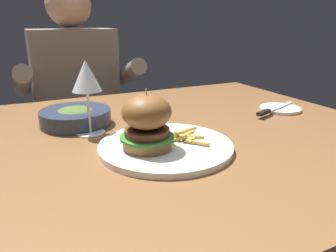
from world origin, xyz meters
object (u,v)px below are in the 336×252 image
object	(u,v)px
burger_sandwich	(146,122)
main_plate	(166,146)
diner_person	(79,121)
bread_plate	(280,109)
table_knife	(273,109)
soup_bowl	(76,116)
wine_glass	(86,79)

from	to	relation	value
burger_sandwich	main_plate	bearing A→B (deg)	5.72
burger_sandwich	diner_person	world-z (taller)	diner_person
bread_plate	table_knife	distance (m)	0.05
main_plate	soup_bowl	xyz separation A→B (m)	(-0.15, 0.27, 0.02)
main_plate	bread_plate	xyz separation A→B (m)	(0.48, 0.14, -0.00)
main_plate	wine_glass	distance (m)	0.26
diner_person	main_plate	bearing A→B (deg)	-87.50
main_plate	table_knife	bearing A→B (deg)	15.98
main_plate	table_knife	distance (m)	0.44
wine_glass	diner_person	distance (m)	0.77
wine_glass	table_knife	bearing A→B (deg)	-5.89
soup_bowl	wine_glass	bearing A→B (deg)	-78.74
wine_glass	soup_bowl	distance (m)	0.15
table_knife	diner_person	bearing A→B (deg)	121.68
burger_sandwich	soup_bowl	xyz separation A→B (m)	(-0.10, 0.28, -0.05)
main_plate	burger_sandwich	xyz separation A→B (m)	(-0.05, -0.00, 0.07)
soup_bowl	bread_plate	bearing A→B (deg)	-12.03
main_plate	bread_plate	world-z (taller)	main_plate
wine_glass	main_plate	bearing A→B (deg)	-54.19
diner_person	wine_glass	bearing A→B (deg)	-97.47
bread_plate	diner_person	world-z (taller)	diner_person
main_plate	wine_glass	size ratio (longest dim) A/B	1.62
burger_sandwich	diner_person	xyz separation A→B (m)	(0.01, 0.88, -0.25)
main_plate	burger_sandwich	size ratio (longest dim) A/B	2.32
main_plate	table_knife	size ratio (longest dim) A/B	1.45
table_knife	soup_bowl	world-z (taller)	soup_bowl
main_plate	soup_bowl	distance (m)	0.31
bread_plate	wine_glass	bearing A→B (deg)	176.25
main_plate	soup_bowl	size ratio (longest dim) A/B	1.57
table_knife	soup_bowl	bearing A→B (deg)	165.35
main_plate	diner_person	xyz separation A→B (m)	(-0.04, 0.88, -0.18)
wine_glass	bread_plate	size ratio (longest dim) A/B	1.47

